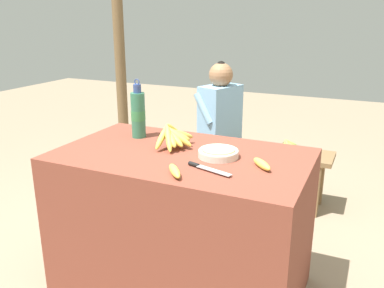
% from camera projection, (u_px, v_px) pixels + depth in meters
% --- Properties ---
extents(ground_plane, '(12.00, 12.00, 0.00)m').
position_uv_depth(ground_plane, '(183.00, 286.00, 2.30)').
color(ground_plane, gray).
extents(market_counter, '(1.28, 0.76, 0.80)m').
position_uv_depth(market_counter, '(182.00, 223.00, 2.18)').
color(market_counter, brown).
rests_on(market_counter, ground_plane).
extents(banana_bunch_ripe, '(0.18, 0.27, 0.14)m').
position_uv_depth(banana_bunch_ripe, '(174.00, 136.00, 2.14)').
color(banana_bunch_ripe, '#4C381E').
rests_on(banana_bunch_ripe, market_counter).
extents(serving_bowl, '(0.20, 0.20, 0.04)m').
position_uv_depth(serving_bowl, '(218.00, 153.00, 2.00)').
color(serving_bowl, silver).
rests_on(serving_bowl, market_counter).
extents(water_bottle, '(0.08, 0.08, 0.34)m').
position_uv_depth(water_bottle, '(138.00, 114.00, 2.30)').
color(water_bottle, '#337556').
rests_on(water_bottle, market_counter).
extents(loose_banana_front, '(0.13, 0.15, 0.04)m').
position_uv_depth(loose_banana_front, '(175.00, 171.00, 1.78)').
color(loose_banana_front, '#E0C64C').
rests_on(loose_banana_front, market_counter).
extents(loose_banana_side, '(0.13, 0.14, 0.04)m').
position_uv_depth(loose_banana_side, '(262.00, 164.00, 1.86)').
color(loose_banana_side, '#E0C64C').
rests_on(loose_banana_side, market_counter).
extents(knife, '(0.23, 0.09, 0.02)m').
position_uv_depth(knife, '(203.00, 167.00, 1.85)').
color(knife, '#BCBCC1').
rests_on(knife, market_counter).
extents(wooden_bench, '(1.65, 0.32, 0.45)m').
position_uv_depth(wooden_bench, '(230.00, 152.00, 3.39)').
color(wooden_bench, brown).
rests_on(wooden_bench, ground_plane).
extents(seated_vendor, '(0.47, 0.43, 1.12)m').
position_uv_depth(seated_vendor, '(216.00, 119.00, 3.34)').
color(seated_vendor, '#473828').
rests_on(seated_vendor, ground_plane).
extents(banana_bunch_green, '(0.14, 0.23, 0.11)m').
position_uv_depth(banana_bunch_green, '(288.00, 145.00, 3.17)').
color(banana_bunch_green, '#4C381E').
rests_on(banana_bunch_green, wooden_bench).
extents(support_post_near, '(0.11, 0.11, 2.79)m').
position_uv_depth(support_post_near, '(118.00, 22.00, 3.96)').
color(support_post_near, brown).
rests_on(support_post_near, ground_plane).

